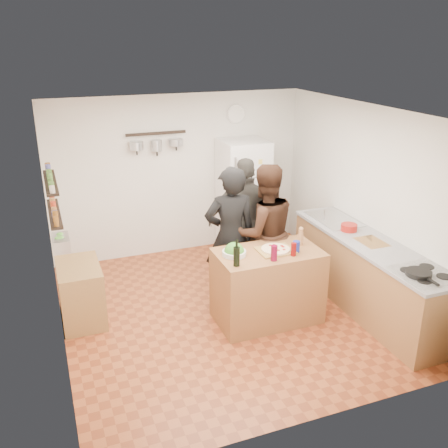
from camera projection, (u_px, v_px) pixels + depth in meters
name	position (u px, v px, depth m)	size (l,w,h in m)	color
room_shell	(216.00, 209.00, 6.30)	(4.20, 4.20, 4.20)	brown
prep_island	(267.00, 286.00, 6.06)	(1.25, 0.72, 0.91)	#935935
pizza_board	(275.00, 251.00, 5.90)	(0.42, 0.34, 0.02)	olive
pizza	(276.00, 249.00, 5.89)	(0.34, 0.34, 0.02)	beige
salad_bowl	(234.00, 253.00, 5.79)	(0.28, 0.28, 0.06)	silver
wine_bottle	(237.00, 257.00, 5.50)	(0.07, 0.07, 0.22)	black
wine_glass_near	(274.00, 253.00, 5.64)	(0.08, 0.08, 0.18)	#580721
wine_glass_far	(294.00, 249.00, 5.77)	(0.06, 0.06, 0.15)	#600808
pepper_mill	(301.00, 238.00, 6.05)	(0.06, 0.06, 0.19)	#9C6A41
salt_canister	(296.00, 247.00, 5.87)	(0.08, 0.08, 0.14)	navy
person_left	(230.00, 236.00, 6.34)	(0.67, 0.44, 1.83)	black
person_center	(264.00, 233.00, 6.45)	(0.89, 0.69, 1.82)	black
person_back	(246.00, 221.00, 6.91)	(1.04, 0.43, 1.78)	#2A2825
counter_run	(367.00, 276.00, 6.33)	(0.63, 2.63, 0.90)	#9E7042
stove_top	(425.00, 275.00, 5.33)	(0.60, 0.62, 0.02)	white
skillet	(419.00, 273.00, 5.28)	(0.27, 0.27, 0.05)	black
sink	(333.00, 220.00, 6.90)	(0.50, 0.80, 0.03)	silver
cutting_board	(372.00, 243.00, 6.15)	(0.30, 0.40, 0.02)	olive
red_bowl	(349.00, 227.00, 6.48)	(0.21, 0.21, 0.09)	#9E1812
fridge	(243.00, 197.00, 7.93)	(0.70, 0.68, 1.80)	white
wall_clock	(236.00, 114.00, 7.77)	(0.30, 0.30, 0.03)	silver
spice_shelf_lower	(54.00, 213.00, 5.40)	(0.12, 1.00, 0.03)	black
spice_shelf_upper	(50.00, 182.00, 5.28)	(0.12, 1.00, 0.03)	black
produce_basket	(61.00, 243.00, 5.54)	(0.18, 0.35, 0.14)	silver
side_table	(81.00, 293.00, 6.08)	(0.50, 0.80, 0.73)	olive
pot_rack	(156.00, 133.00, 7.34)	(0.90, 0.04, 0.04)	black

